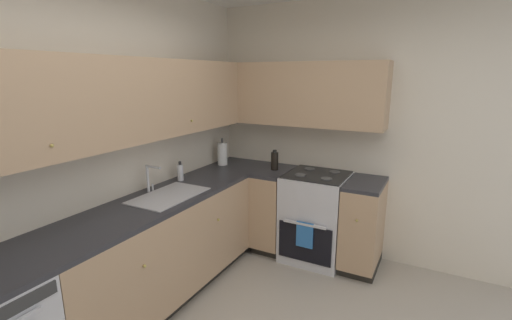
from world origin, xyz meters
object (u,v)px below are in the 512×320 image
Objects in this scene: soap_bottle at (180,172)px; oil_bottle at (275,161)px; oven_range at (316,216)px; paper_towel_roll at (222,154)px.

oil_bottle is at bearing -38.97° from soap_bottle.
oil_bottle is (-0.02, 0.48, 0.55)m from oven_range.
oil_bottle is (0.08, -0.62, -0.03)m from paper_towel_roll.
paper_towel_roll is at bearing -1.61° from soap_bottle.
soap_bottle is (-0.81, 1.12, 0.53)m from oven_range.
paper_towel_roll reaches higher than oven_range.
oil_bottle reaches higher than oven_range.
soap_bottle is 0.87× the size of oil_bottle.
paper_towel_roll is (0.71, -0.02, 0.05)m from soap_bottle.
oven_range is 1.48m from soap_bottle.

